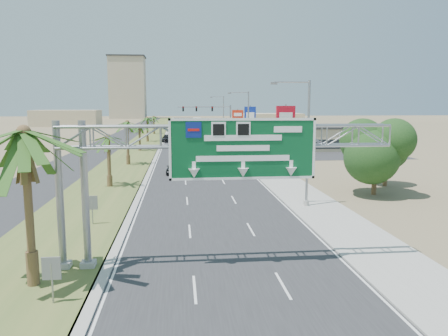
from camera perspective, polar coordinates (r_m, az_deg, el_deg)
name	(u,v)px	position (r m, az deg, el deg)	size (l,w,h in m)	color
road	(189,134)	(121.74, -4.64, 4.45)	(12.00, 300.00, 0.02)	#28282B
sidewalk_right	(219,134)	(122.21, -0.64, 4.51)	(4.00, 300.00, 0.10)	#9E9B93
median_grass	(152,134)	(121.93, -9.35, 4.40)	(7.00, 300.00, 0.12)	#4A602A
opposing_road	(126,134)	(122.56, -12.63, 4.31)	(8.00, 300.00, 0.02)	#28282B
sign_gantry	(210,147)	(21.52, -1.78, 2.72)	(16.75, 1.24, 7.50)	gray
palm_near	(24,133)	(20.57, -24.69, 4.15)	(5.70, 5.70, 8.35)	brown
palm_row_b	(108,138)	(44.11, -14.90, 3.80)	(3.99, 3.99, 5.95)	brown
palm_row_c	(127,123)	(59.89, -12.54, 5.74)	(3.99, 3.99, 6.75)	brown
palm_row_d	(139,126)	(77.84, -10.99, 5.41)	(3.99, 3.99, 5.45)	brown
palm_row_e	(147,119)	(96.73, -10.01, 6.38)	(3.99, 3.99, 6.15)	brown
palm_row_f	(154,117)	(121.68, -9.17, 6.59)	(3.99, 3.99, 5.75)	brown
streetlight_near	(305,149)	(35.04, 10.57, 2.51)	(3.27, 0.44, 10.00)	gray
streetlight_mid	(247,128)	(64.29, 3.01, 5.22)	(3.27, 0.44, 10.00)	gray
streetlight_far	(223,120)	(99.99, -0.18, 6.33)	(3.27, 0.44, 10.00)	gray
signal_mast	(220,122)	(83.83, -0.54, 6.06)	(10.28, 0.71, 8.00)	gray
store_building	(315,138)	(81.48, 11.75, 3.81)	(18.00, 10.00, 4.00)	tan
oak_near	(376,145)	(41.52, 19.25, 2.84)	(4.50, 4.50, 6.80)	brown
oak_far	(387,148)	(46.47, 20.49, 2.43)	(3.50, 3.50, 5.60)	brown
median_signback_a	(52,272)	(19.40, -21.60, -12.51)	(0.75, 0.08, 2.08)	gray
median_signback_b	(92,205)	(30.77, -16.85, -4.63)	(0.75, 0.08, 2.08)	gray
tower_distant	(128,88)	(263.25, -12.46, 10.16)	(20.00, 16.00, 35.00)	tan
building_distant_left	(67,118)	(176.68, -19.86, 6.15)	(24.00, 14.00, 6.00)	tan
building_distant_right	(272,121)	(155.00, 6.33, 6.18)	(20.00, 12.00, 5.00)	tan
car_left_lane	(175,167)	(52.05, -6.44, 0.09)	(1.78, 4.41, 1.50)	black
car_mid_lane	(198,167)	(52.91, -3.39, 0.16)	(1.40, 4.00, 1.32)	maroon
car_right_lane	(220,141)	(87.55, -0.53, 3.49)	(2.61, 5.66, 1.57)	gray
car_far	(167,139)	(96.38, -7.47, 3.83)	(2.06, 5.07, 1.47)	black
pole_sign_red_near	(286,119)	(53.03, 8.04, 6.30)	(2.41, 0.74, 8.18)	gray
pole_sign_blue	(250,117)	(76.34, 3.42, 6.63)	(2.02, 0.72, 7.97)	gray
pole_sign_red_far	(238,117)	(87.16, 1.80, 6.68)	(2.20, 0.86, 7.26)	gray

